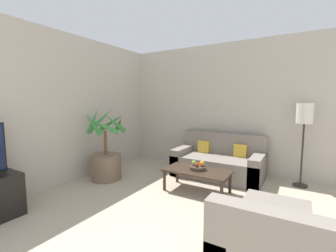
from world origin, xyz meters
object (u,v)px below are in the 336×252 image
(coffee_table, at_px, (197,173))
(fruit_bowl, at_px, (198,168))
(apple_green, at_px, (194,163))
(potted_palm, at_px, (106,157))
(apple_red, at_px, (197,165))
(ottoman, at_px, (275,219))
(orange_fruit, at_px, (202,164))
(floor_lamp, at_px, (304,119))
(sofa_loveseat, at_px, (218,163))

(coffee_table, xyz_separation_m, fruit_bowl, (-0.00, 0.03, 0.07))
(coffee_table, height_order, apple_green, apple_green)
(potted_palm, bearing_deg, coffee_table, 10.94)
(apple_red, height_order, ottoman, apple_red)
(apple_red, bearing_deg, coffee_table, 90.95)
(apple_green, distance_m, ottoman, 1.53)
(coffee_table, xyz_separation_m, apple_green, (-0.08, 0.05, 0.14))
(orange_fruit, relative_size, ottoman, 0.13)
(apple_red, distance_m, orange_fruit, 0.10)
(ottoman, bearing_deg, coffee_table, 150.93)
(coffee_table, bearing_deg, apple_red, -89.05)
(floor_lamp, distance_m, orange_fruit, 1.92)
(floor_lamp, xyz_separation_m, apple_green, (-1.55, -1.11, -0.72))
(coffee_table, distance_m, apple_green, 0.17)
(sofa_loveseat, relative_size, fruit_bowl, 6.46)
(floor_lamp, distance_m, coffee_table, 2.06)
(floor_lamp, relative_size, apple_red, 22.04)
(ottoman, bearing_deg, fruit_bowl, 149.95)
(potted_palm, relative_size, ottoman, 2.05)
(ottoman, bearing_deg, orange_fruit, 147.13)
(coffee_table, bearing_deg, sofa_loveseat, 86.46)
(sofa_loveseat, bearing_deg, potted_palm, -144.85)
(orange_fruit, bearing_deg, floor_lamp, 37.48)
(floor_lamp, relative_size, ottoman, 2.16)
(floor_lamp, bearing_deg, coffee_table, -141.92)
(potted_palm, distance_m, ottoman, 3.00)
(floor_lamp, distance_m, apple_red, 2.01)
(apple_red, bearing_deg, sofa_loveseat, 86.50)
(sofa_loveseat, height_order, floor_lamp, floor_lamp)
(sofa_loveseat, relative_size, coffee_table, 1.58)
(sofa_loveseat, xyz_separation_m, ottoman, (1.18, -1.62, -0.08))
(floor_lamp, relative_size, coffee_table, 1.36)
(coffee_table, relative_size, apple_red, 16.20)
(floor_lamp, bearing_deg, ottoman, -97.16)
(apple_red, bearing_deg, fruit_bowl, 93.95)
(coffee_table, bearing_deg, potted_palm, -169.06)
(fruit_bowl, distance_m, orange_fruit, 0.11)
(sofa_loveseat, xyz_separation_m, apple_red, (-0.06, -0.93, 0.18))
(orange_fruit, bearing_deg, ottoman, -32.87)
(sofa_loveseat, height_order, apple_red, sofa_loveseat)
(potted_palm, xyz_separation_m, ottoman, (2.97, -0.36, -0.23))
(apple_red, bearing_deg, apple_green, 142.63)
(floor_lamp, relative_size, apple_green, 17.52)
(potted_palm, height_order, apple_green, potted_palm)
(potted_palm, bearing_deg, apple_green, 13.03)
(coffee_table, bearing_deg, floor_lamp, 38.08)
(fruit_bowl, distance_m, ottoman, 1.45)
(floor_lamp, height_order, fruit_bowl, floor_lamp)
(floor_lamp, xyz_separation_m, orange_fruit, (-1.41, -1.08, -0.72))
(potted_palm, distance_m, floor_lamp, 3.62)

